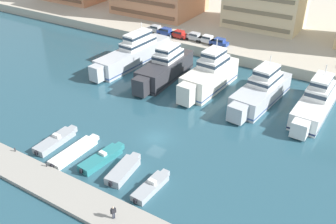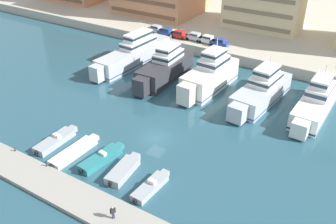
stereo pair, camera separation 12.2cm
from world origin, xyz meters
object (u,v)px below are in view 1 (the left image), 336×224
car_white_center (207,39)px  car_silver_center_left (194,36)px  yacht_silver_center_left (261,90)px  car_blue_left (166,31)px  pedestrian_near_edge (113,212)px  motorboat_grey_center (151,186)px  car_silver_far_left (155,29)px  car_red_mid_left (179,34)px  car_blue_center_right (219,42)px  yacht_ivory_mid_left (209,75)px  yacht_silver_far_left (134,53)px  motorboat_grey_far_left (56,141)px  yacht_charcoal_left (165,68)px  motorboat_white_left (75,151)px  yacht_white_center (316,101)px  motorboat_grey_center_left (124,170)px  motorboat_teal_mid_left (102,158)px

car_white_center → car_silver_center_left: bearing=178.3°
yacht_silver_center_left → car_blue_left: 32.41m
car_blue_left → pedestrian_near_edge: (24.43, -50.02, -1.66)m
car_white_center → motorboat_grey_center: bearing=-71.8°
yacht_silver_center_left → car_silver_far_left: 35.49m
car_silver_far_left → car_blue_left: same height
car_red_mid_left → car_blue_center_right: (10.14, 0.13, 0.00)m
yacht_ivory_mid_left → car_silver_center_left: bearing=126.4°
yacht_silver_far_left → car_blue_center_right: 18.97m
motorboat_grey_far_left → car_silver_far_left: bearing=104.2°
yacht_silver_center_left → car_silver_far_left: (-31.98, 15.36, 1.03)m
yacht_silver_center_left → motorboat_grey_center: bearing=-97.5°
yacht_charcoal_left → motorboat_white_left: bearing=-85.7°
car_white_center → car_blue_center_right: size_ratio=1.00×
motorboat_grey_far_left → car_silver_center_left: (-0.45, 43.34, 2.72)m
yacht_white_center → motorboat_white_left: bearing=-131.7°
motorboat_grey_center_left → car_silver_far_left: 49.28m
yacht_charcoal_left → motorboat_teal_mid_left: bearing=-76.3°
car_silver_far_left → car_red_mid_left: size_ratio=1.00×
car_blue_center_right → yacht_silver_far_left: bearing=-135.3°
motorboat_grey_center → car_red_mid_left: bearing=116.3°
car_blue_center_right → car_silver_center_left: bearing=176.5°
yacht_charcoal_left → motorboat_grey_center_left: bearing=-68.5°
motorboat_white_left → motorboat_teal_mid_left: bearing=8.9°
yacht_silver_far_left → car_white_center: (10.32, 13.64, 0.87)m
motorboat_teal_mid_left → motorboat_white_left: bearing=-171.1°
car_silver_far_left → car_blue_left: bearing=-7.2°
car_blue_left → motorboat_grey_far_left: bearing=-79.8°
car_white_center → pedestrian_near_edge: car_white_center is taller
car_silver_far_left → car_red_mid_left: (6.77, -0.31, 0.00)m
motorboat_teal_mid_left → pedestrian_near_edge: pedestrian_near_edge is taller
motorboat_grey_center_left → motorboat_grey_far_left: bearing=179.5°
yacht_ivory_mid_left → motorboat_grey_center: 29.02m
pedestrian_near_edge → yacht_ivory_mid_left: bearing=99.0°
yacht_charcoal_left → car_white_center: yacht_charcoal_left is taller
motorboat_grey_center → car_red_mid_left: size_ratio=1.62×
yacht_silver_center_left → motorboat_white_left: yacht_silver_center_left is taller
yacht_silver_far_left → yacht_silver_center_left: 28.59m
car_blue_left → pedestrian_near_edge: bearing=-64.0°
motorboat_teal_mid_left → car_silver_far_left: 47.06m
car_blue_left → car_silver_center_left: 7.26m
motorboat_grey_center_left → car_blue_center_right: (-6.59, 43.04, 2.69)m
yacht_silver_far_left → motorboat_teal_mid_left: 33.38m
motorboat_white_left → motorboat_grey_center_left: 8.52m
yacht_silver_far_left → car_blue_left: 13.14m
yacht_white_center → car_silver_center_left: (-30.51, 14.49, 1.06)m
motorboat_teal_mid_left → car_white_center: (-5.61, 42.91, 2.72)m
yacht_white_center → motorboat_grey_center: size_ratio=2.71×
motorboat_white_left → car_white_center: size_ratio=2.10×
motorboat_grey_center_left → car_blue_left: 47.44m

